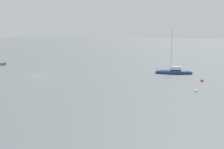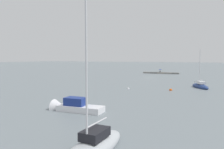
{
  "view_description": "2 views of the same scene",
  "coord_description": "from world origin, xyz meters",
  "views": [
    {
      "loc": [
        32.79,
        38.6,
        7.95
      ],
      "look_at": [
        4.44,
        18.93,
        2.58
      ],
      "focal_mm": 45.71,
      "sensor_mm": 36.0,
      "label": 1
    },
    {
      "loc": [
        -18.54,
        68.36,
        6.28
      ],
      "look_at": [
        5.21,
        15.83,
        1.93
      ],
      "focal_mm": 35.71,
      "sensor_mm": 36.0,
      "label": 2
    }
  ],
  "objects": [
    {
      "name": "ground_plane",
      "position": [
        0.0,
        0.0,
        0.0
      ],
      "size": [
        500.0,
        500.0,
        0.0
      ],
      "primitive_type": "plane",
      "color": "slate"
    },
    {
      "name": "seawall_pier",
      "position": [
        -0.0,
        -19.56,
        0.29
      ],
      "size": [
        13.99,
        1.66,
        0.59
      ],
      "color": "slate",
      "rests_on": "ground_plane"
    },
    {
      "name": "person_seated_grey_left",
      "position": [
        0.29,
        -19.55,
        0.84
      ],
      "size": [
        0.48,
        0.66,
        0.73
      ],
      "rotation": [
        0.0,
        0.0,
        -0.18
      ],
      "color": "#1E2333",
      "rests_on": "seawall_pier"
    },
    {
      "name": "umbrella_open_navy",
      "position": [
        0.28,
        -19.5,
        1.71
      ],
      "size": [
        1.45,
        1.45,
        1.31
      ],
      "color": "black",
      "rests_on": "seawall_pier"
    },
    {
      "name": "sailboat_grey_near",
      "position": [
        -11.53,
        56.0,
        0.38
      ],
      "size": [
        2.36,
        7.67,
        10.28
      ],
      "rotation": [
        0.0,
        0.0,
        6.26
      ],
      "color": "#ADB2B7",
      "rests_on": "ground_plane"
    },
    {
      "name": "sailboat_navy_far",
      "position": [
        -16.32,
        18.41,
        0.33
      ],
      "size": [
        4.64,
        7.0,
        8.37
      ],
      "rotation": [
        0.0,
        0.0,
        3.58
      ],
      "color": "navy",
      "rests_on": "ground_plane"
    },
    {
      "name": "motorboat_white_mid",
      "position": [
        -3.53,
        46.56,
        0.38
      ],
      "size": [
        6.56,
        2.33,
        3.63
      ],
      "rotation": [
        0.0,
        0.0,
        4.77
      ],
      "color": "silver",
      "rests_on": "ground_plane"
    },
    {
      "name": "mooring_buoy_near",
      "position": [
        -3.35,
        26.91,
        0.08
      ],
      "size": [
        0.48,
        0.48,
        0.48
      ],
      "color": "white",
      "rests_on": "ground_plane"
    },
    {
      "name": "mooring_buoy_mid",
      "position": [
        -11.37,
        25.17,
        0.1
      ],
      "size": [
        0.56,
        0.56,
        0.56
      ],
      "color": "#EA5914",
      "rests_on": "ground_plane"
    }
  ]
}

